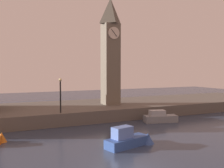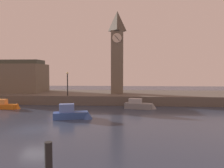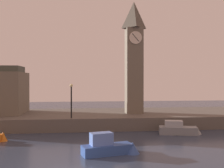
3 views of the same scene
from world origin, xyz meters
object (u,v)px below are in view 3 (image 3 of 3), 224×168
at_px(boat_cruiser_grey, 181,129).
at_px(boat_tour_blue, 111,147).
at_px(clock_tower, 134,55).
at_px(streetlamp, 71,97).

height_order(boat_cruiser_grey, boat_tour_blue, boat_tour_blue).
relative_size(boat_cruiser_grey, boat_tour_blue, 1.01).
height_order(clock_tower, boat_tour_blue, clock_tower).
bearing_deg(clock_tower, boat_cruiser_grey, -61.97).
xyz_separation_m(clock_tower, streetlamp, (-8.07, -4.07, -5.23)).
bearing_deg(clock_tower, streetlamp, -153.22).
relative_size(streetlamp, boat_tour_blue, 0.81).
relative_size(clock_tower, streetlamp, 3.77).
height_order(streetlamp, boat_tour_blue, streetlamp).
relative_size(clock_tower, boat_cruiser_grey, 3.02).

